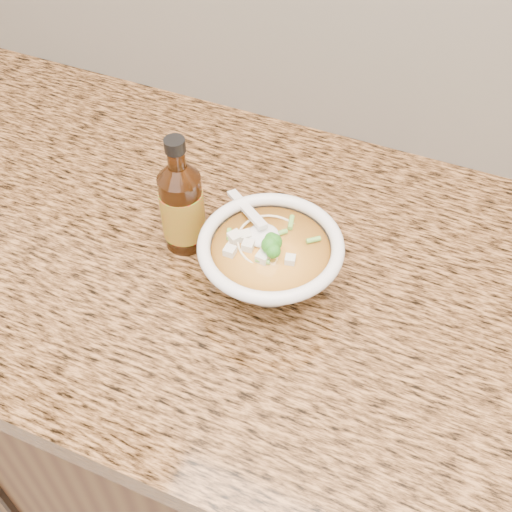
% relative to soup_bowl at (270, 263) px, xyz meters
% --- Properties ---
extents(cabinet, '(4.00, 0.65, 0.86)m').
position_rel_soup_bowl_xyz_m(cabinet, '(0.14, 0.04, -0.51)').
color(cabinet, '#351D0F').
rests_on(cabinet, ground).
extents(counter_slab, '(4.00, 0.68, 0.04)m').
position_rel_soup_bowl_xyz_m(counter_slab, '(0.14, 0.04, -0.06)').
color(counter_slab, '#9C6839').
rests_on(counter_slab, cabinet).
extents(soup_bowl, '(0.19, 0.18, 0.10)m').
position_rel_soup_bowl_xyz_m(soup_bowl, '(0.00, 0.00, 0.00)').
color(soup_bowl, white).
rests_on(soup_bowl, counter_slab).
extents(hot_sauce_bottle, '(0.08, 0.08, 0.18)m').
position_rel_soup_bowl_xyz_m(hot_sauce_bottle, '(-0.14, 0.03, 0.02)').
color(hot_sauce_bottle, '#3F1D08').
rests_on(hot_sauce_bottle, counter_slab).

